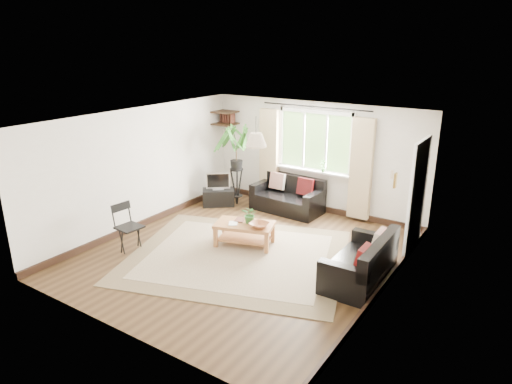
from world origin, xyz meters
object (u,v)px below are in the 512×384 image
Objects in this scene: tv_stand at (218,197)px; folding_chair at (129,228)px; coffee_table at (245,234)px; sofa_right at (360,260)px; palm_stand at (236,166)px; sofa_back at (287,195)px.

tv_stand is 0.83× the size of folding_chair.
tv_stand is (-1.74, 1.46, -0.03)m from coffee_table.
sofa_right is 4.04m from folding_chair.
sofa_right reaches higher than tv_stand.
folding_chair is (-0.17, -3.06, -0.49)m from palm_stand.
folding_chair is at bearing -73.11° from sofa_right.
coffee_table is at bearing -45.49° from folding_chair.
sofa_back is 1.34m from palm_stand.
sofa_back is at bearing -17.17° from folding_chair.
folding_chair is (0.14, -2.76, 0.24)m from tv_stand.
palm_stand is 3.10m from folding_chair.
palm_stand is (-1.20, -0.24, 0.56)m from sofa_back.
sofa_back is 3.57m from folding_chair.
palm_stand is 2.14× the size of folding_chair.
sofa_back is at bearing 96.63° from coffee_table.
coffee_table is at bearing -78.81° from tv_stand.
sofa_back is 1.61m from tv_stand.
folding_chair is at bearing -125.94° from tv_stand.
palm_stand is (0.31, 0.30, 0.73)m from tv_stand.
sofa_right is at bearing -60.06° from tv_stand.
folding_chair reaches higher than sofa_right.
sofa_right is at bearing -67.18° from folding_chair.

